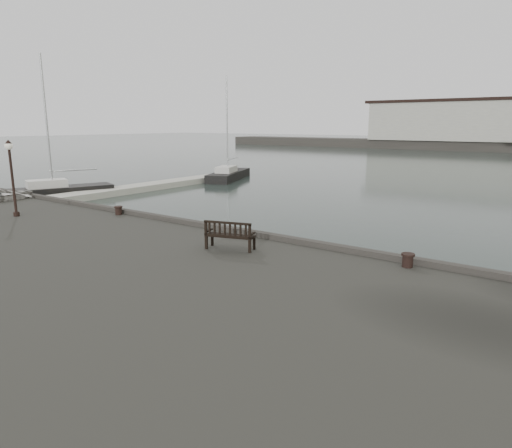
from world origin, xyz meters
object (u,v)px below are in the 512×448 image
at_px(bench, 230,240).
at_px(bollard_right, 408,260).
at_px(lamp_post, 11,168).
at_px(dinghy, 5,195).
at_px(yacht_a, 59,194).
at_px(bollard_left, 119,210).
at_px(yacht_d, 229,177).

distance_m(bench, bollard_right, 5.46).
relative_size(bench, lamp_post, 0.51).
height_order(bench, bollard_right, bench).
height_order(bench, lamp_post, lamp_post).
distance_m(dinghy, yacht_a, 11.03).
relative_size(bollard_right, yacht_a, 0.04).
bearing_deg(bench, lamp_post, 169.34).
height_order(bench, dinghy, bench).
height_order(bollard_right, lamp_post, lamp_post).
bearing_deg(dinghy, bench, -8.05).
height_order(bench, bollard_left, bench).
bearing_deg(bench, yacht_a, 143.50).
distance_m(bollard_right, lamp_post, 16.64).
bearing_deg(yacht_a, dinghy, -24.31).
distance_m(bollard_right, yacht_a, 29.72).
distance_m(bollard_right, dinghy, 21.14).
relative_size(bollard_right, dinghy, 0.15).
relative_size(dinghy, yacht_d, 0.25).
height_order(bollard_left, lamp_post, lamp_post).
height_order(bollard_right, yacht_d, yacht_d).
height_order(dinghy, yacht_d, yacht_d).
bearing_deg(lamp_post, yacht_d, 109.64).
bearing_deg(bollard_right, bench, -164.12).
bearing_deg(bollard_right, yacht_d, 137.63).
bearing_deg(yacht_d, yacht_a, -123.27).
distance_m(dinghy, yacht_d, 24.76).
height_order(yacht_a, yacht_d, yacht_a).
distance_m(yacht_a, yacht_d, 16.97).
height_order(lamp_post, yacht_a, yacht_a).
bearing_deg(bollard_left, yacht_d, 118.60).
relative_size(bollard_right, yacht_d, 0.04).
xyz_separation_m(lamp_post, yacht_a, (-12.62, 9.51, -3.45)).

